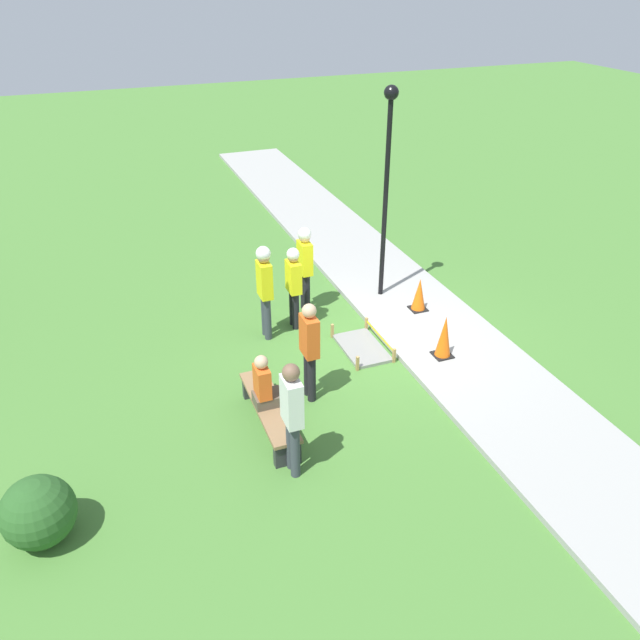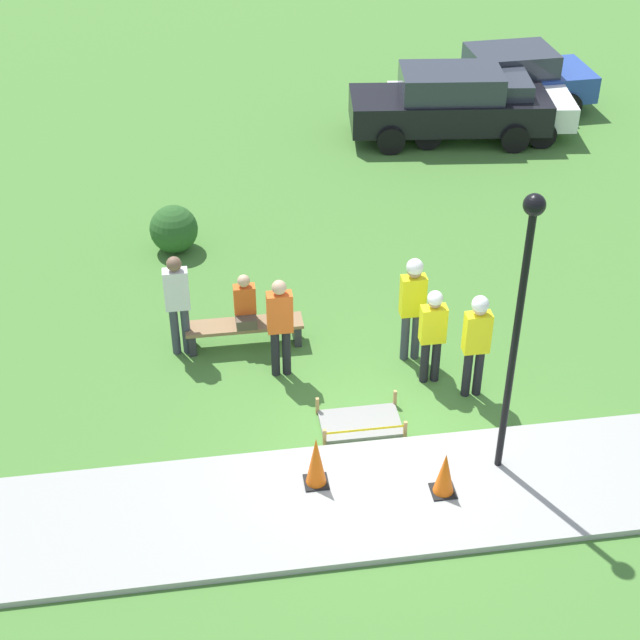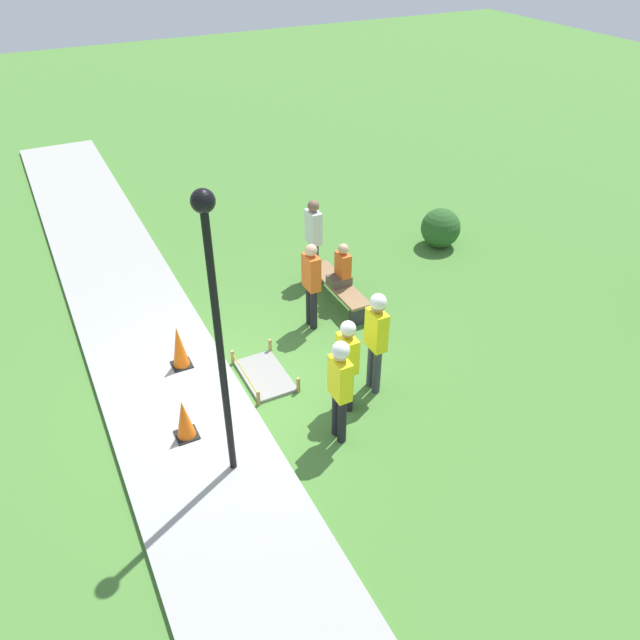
% 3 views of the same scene
% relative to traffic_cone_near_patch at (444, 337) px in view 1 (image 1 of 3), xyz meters
% --- Properties ---
extents(ground_plane, '(60.00, 60.00, 0.00)m').
position_rel_traffic_cone_near_patch_xyz_m(ground_plane, '(0.99, 0.75, -0.51)').
color(ground_plane, '#477A33').
extents(sidewalk, '(28.00, 2.24, 0.10)m').
position_rel_traffic_cone_near_patch_xyz_m(sidewalk, '(0.99, -0.37, -0.46)').
color(sidewalk, '#9E9E99').
rests_on(sidewalk, ground_plane).
extents(wet_concrete_patch, '(1.26, 0.78, 0.29)m').
position_rel_traffic_cone_near_patch_xyz_m(wet_concrete_patch, '(0.86, 1.23, -0.47)').
color(wet_concrete_patch, gray).
rests_on(wet_concrete_patch, ground_plane).
extents(traffic_cone_near_patch, '(0.34, 0.34, 0.82)m').
position_rel_traffic_cone_near_patch_xyz_m(traffic_cone_near_patch, '(0.00, 0.00, 0.00)').
color(traffic_cone_near_patch, black).
rests_on(traffic_cone_near_patch, sidewalk).
extents(traffic_cone_far_patch, '(0.34, 0.34, 0.70)m').
position_rel_traffic_cone_near_patch_xyz_m(traffic_cone_far_patch, '(1.71, -0.43, -0.06)').
color(traffic_cone_far_patch, black).
rests_on(traffic_cone_far_patch, sidewalk).
extents(park_bench, '(1.96, 0.44, 0.45)m').
position_rel_traffic_cone_near_patch_xyz_m(park_bench, '(-0.70, 3.52, -0.18)').
color(park_bench, '#2D2D33').
rests_on(park_bench, ground_plane).
extents(person_seated_on_bench, '(0.36, 0.44, 0.89)m').
position_rel_traffic_cone_near_patch_xyz_m(person_seated_on_bench, '(-0.67, 3.57, 0.29)').
color(person_seated_on_bench, brown).
rests_on(person_seated_on_bench, park_bench).
extents(worker_supervisor, '(0.40, 0.28, 1.91)m').
position_rel_traffic_cone_near_patch_xyz_m(worker_supervisor, '(1.96, 2.77, 0.65)').
color(worker_supervisor, '#383D47').
rests_on(worker_supervisor, ground_plane).
extents(worker_assistant, '(0.40, 0.27, 1.84)m').
position_rel_traffic_cone_near_patch_xyz_m(worker_assistant, '(2.71, 1.70, 0.60)').
color(worker_assistant, black).
rests_on(worker_assistant, ground_plane).
extents(worker_trainee, '(0.40, 0.25, 1.70)m').
position_rel_traffic_cone_near_patch_xyz_m(worker_trainee, '(2.14, 2.14, 0.50)').
color(worker_trainee, black).
rests_on(worker_trainee, ground_plane).
extents(bystander_in_orange_shirt, '(0.40, 0.23, 1.78)m').
position_rel_traffic_cone_near_patch_xyz_m(bystander_in_orange_shirt, '(-0.18, 2.66, 0.51)').
color(bystander_in_orange_shirt, black).
rests_on(bystander_in_orange_shirt, ground_plane).
extents(bystander_in_gray_shirt, '(0.40, 0.24, 1.85)m').
position_rel_traffic_cone_near_patch_xyz_m(bystander_in_gray_shirt, '(-1.75, 3.48, 0.55)').
color(bystander_in_gray_shirt, '#383D47').
rests_on(bystander_in_gray_shirt, ground_plane).
extents(lamppost_near, '(0.28, 0.28, 4.33)m').
position_rel_traffic_cone_near_patch_xyz_m(lamppost_near, '(2.63, -0.00, 2.39)').
color(lamppost_near, black).
rests_on(lamppost_near, sidewalk).
extents(shrub_rounded_near, '(0.93, 0.93, 0.93)m').
position_rel_traffic_cone_near_patch_xyz_m(shrub_rounded_near, '(-1.78, 6.84, -0.04)').
color(shrub_rounded_near, '#285623').
rests_on(shrub_rounded_near, ground_plane).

